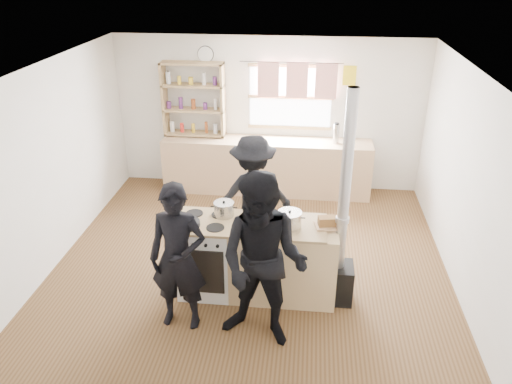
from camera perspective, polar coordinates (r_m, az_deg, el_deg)
The scene contains 14 objects.
ground at distance 6.54m, azimuth -0.64°, elevation -8.31°, with size 5.00×5.00×0.01m, color brown.
back_counter at distance 8.27m, azimuth 1.20°, elevation 2.98°, with size 3.40×0.55×0.90m, color tan.
shelving_unit at distance 8.22m, azimuth -7.16°, elevation 10.48°, with size 1.00×0.28×1.20m.
thermos at distance 8.03m, azimuth 9.15°, elevation 6.59°, with size 0.10×0.10×0.31m, color silver.
cooking_island at distance 5.81m, azimuth 0.11°, elevation -7.60°, with size 1.97×0.64×0.93m.
skillet_greens at distance 5.56m, azimuth -8.02°, elevation -3.60°, with size 0.37×0.37×0.05m.
roast_tray at distance 5.60m, azimuth 0.67°, elevation -2.97°, with size 0.36×0.28×0.07m.
stockpot_stove at distance 5.70m, azimuth -3.68°, elevation -1.96°, with size 0.24×0.24×0.19m.
stockpot_counter at distance 5.47m, azimuth 3.85°, elevation -3.14°, with size 0.27×0.27×0.20m.
bread_board at distance 5.54m, azimuth 8.25°, elevation -3.48°, with size 0.31×0.25×0.12m.
flue_heater at distance 5.67m, azimuth 9.54°, elevation -6.61°, with size 0.35×0.35×2.50m.
person_near_left at distance 5.23m, azimuth -8.89°, elevation -7.48°, with size 0.60×0.39×1.65m, color black.
person_near_right at distance 4.90m, azimuth 0.84°, elevation -8.12°, with size 0.91×0.71×1.87m, color black.
person_far at distance 6.50m, azimuth -0.34°, elevation -0.27°, with size 1.04×0.60×1.61m, color black.
Camera 1 is at (0.67, -5.36, 3.68)m, focal length 35.00 mm.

